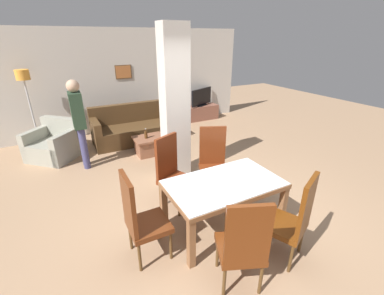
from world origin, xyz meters
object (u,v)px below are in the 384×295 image
at_px(tv_stand, 201,112).
at_px(bottle, 146,135).
at_px(armchair, 55,145).
at_px(standing_person, 79,119).
at_px(dining_chair_near_left, 243,244).
at_px(coffee_table, 150,145).
at_px(floor_lamp, 25,84).
at_px(tv_screen, 202,97).
at_px(dining_chair_far_left, 172,171).
at_px(dining_table, 224,192).
at_px(sofa, 134,129).
at_px(dining_chair_far_right, 213,160).
at_px(dining_chair_near_right, 293,218).
at_px(dining_chair_head_left, 140,217).

bearing_deg(tv_stand, bottle, -144.11).
height_order(armchair, tv_stand, armchair).
bearing_deg(bottle, standing_person, 178.84).
bearing_deg(dining_chair_near_left, standing_person, 128.90).
distance_m(armchair, coffee_table, 2.07).
distance_m(dining_chair_near_left, bottle, 3.71).
relative_size(coffee_table, floor_lamp, 0.38).
bearing_deg(tv_screen, coffee_table, 12.63).
bearing_deg(dining_chair_far_left, tv_screen, -149.97).
relative_size(dining_table, bottle, 6.68).
xyz_separation_m(dining_table, coffee_table, (-0.06, 2.83, -0.37)).
xyz_separation_m(armchair, coffee_table, (1.91, -0.80, -0.09)).
bearing_deg(dining_chair_far_left, armchair, -84.89).
bearing_deg(sofa, dining_chair_far_right, 99.97).
relative_size(sofa, floor_lamp, 1.10).
bearing_deg(tv_screen, armchair, -11.37).
height_order(coffee_table, floor_lamp, floor_lamp).
relative_size(dining_chair_far_right, coffee_table, 1.64).
xyz_separation_m(sofa, armchair, (-1.82, -0.18, -0.01)).
xyz_separation_m(dining_chair_far_left, bottle, (0.24, 1.99, -0.11)).
xyz_separation_m(coffee_table, tv_stand, (2.36, 1.75, 0.02)).
xyz_separation_m(dining_chair_far_left, armchair, (-1.59, 2.80, -0.30)).
bearing_deg(coffee_table, dining_chair_far_left, -99.09).
xyz_separation_m(dining_chair_near_right, bottle, (-0.52, 3.65, -0.11)).
height_order(sofa, standing_person, standing_person).
distance_m(dining_table, sofa, 3.83).
bearing_deg(floor_lamp, tv_screen, 1.18).
bearing_deg(dining_table, sofa, 92.14).
bearing_deg(dining_chair_far_right, floor_lamp, -29.88).
relative_size(floor_lamp, standing_person, 1.03).
xyz_separation_m(dining_chair_head_left, standing_person, (-0.29, 2.85, 0.43)).
distance_m(bottle, tv_screen, 3.02).
height_order(dining_chair_near_left, tv_stand, dining_chair_near_left).
relative_size(dining_chair_near_left, dining_chair_near_right, 1.00).
relative_size(sofa, tv_screen, 2.24).
relative_size(dining_chair_far_left, coffee_table, 1.64).
bearing_deg(dining_chair_near_left, tv_screen, 86.95).
distance_m(bottle, standing_person, 1.41).
bearing_deg(dining_chair_near_left, dining_chair_far_left, 113.10).
distance_m(dining_table, tv_screen, 5.13).
height_order(coffee_table, tv_screen, tv_screen).
bearing_deg(tv_stand, dining_chair_far_right, -117.32).
bearing_deg(tv_screen, standing_person, 1.00).
relative_size(armchair, tv_stand, 1.16).
height_order(bottle, standing_person, standing_person).
height_order(dining_chair_near_left, dining_chair_head_left, same).
bearing_deg(dining_chair_near_right, dining_table, 90.00).
bearing_deg(tv_screen, dining_chair_head_left, 29.07).
distance_m(dining_chair_head_left, bottle, 3.00).
height_order(armchair, floor_lamp, floor_lamp).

